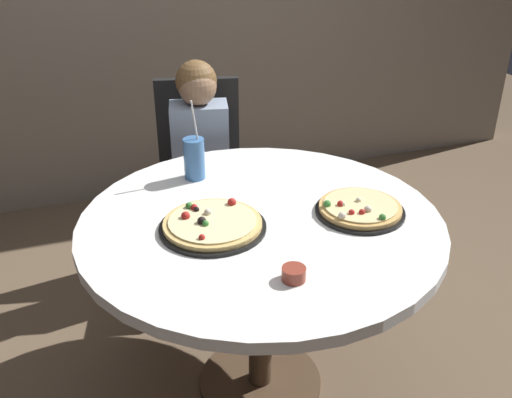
{
  "coord_description": "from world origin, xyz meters",
  "views": [
    {
      "loc": [
        -0.58,
        -1.62,
        1.73
      ],
      "look_at": [
        0.0,
        0.05,
        0.8
      ],
      "focal_mm": 41.04,
      "sensor_mm": 36.0,
      "label": 1
    }
  ],
  "objects_px": {
    "chair_wooden": "(200,167)",
    "sauce_bowl": "(294,274)",
    "pizza_cheese": "(360,209)",
    "dining_table": "(261,242)",
    "diner_child": "(203,192)",
    "pizza_veggie": "(212,224)",
    "soda_cup": "(194,158)"
  },
  "relations": [
    {
      "from": "pizza_cheese",
      "to": "chair_wooden",
      "type": "bearing_deg",
      "value": 107.1
    },
    {
      "from": "dining_table",
      "to": "soda_cup",
      "type": "xyz_separation_m",
      "value": [
        -0.13,
        0.38,
        0.18
      ]
    },
    {
      "from": "pizza_veggie",
      "to": "chair_wooden",
      "type": "bearing_deg",
      "value": 78.56
    },
    {
      "from": "pizza_cheese",
      "to": "pizza_veggie",
      "type": "bearing_deg",
      "value": 172.66
    },
    {
      "from": "dining_table",
      "to": "chair_wooden",
      "type": "height_order",
      "value": "chair_wooden"
    },
    {
      "from": "diner_child",
      "to": "sauce_bowl",
      "type": "relative_size",
      "value": 15.46
    },
    {
      "from": "dining_table",
      "to": "pizza_cheese",
      "type": "xyz_separation_m",
      "value": [
        0.33,
        -0.08,
        0.11
      ]
    },
    {
      "from": "chair_wooden",
      "to": "sauce_bowl",
      "type": "distance_m",
      "value": 1.32
    },
    {
      "from": "chair_wooden",
      "to": "pizza_veggie",
      "type": "height_order",
      "value": "chair_wooden"
    },
    {
      "from": "pizza_cheese",
      "to": "sauce_bowl",
      "type": "bearing_deg",
      "value": -141.81
    },
    {
      "from": "dining_table",
      "to": "sauce_bowl",
      "type": "height_order",
      "value": "sauce_bowl"
    },
    {
      "from": "dining_table",
      "to": "soda_cup",
      "type": "distance_m",
      "value": 0.44
    },
    {
      "from": "pizza_cheese",
      "to": "soda_cup",
      "type": "bearing_deg",
      "value": 135.27
    },
    {
      "from": "pizza_veggie",
      "to": "sauce_bowl",
      "type": "bearing_deg",
      "value": -67.85
    },
    {
      "from": "diner_child",
      "to": "pizza_veggie",
      "type": "relative_size",
      "value": 3.07
    },
    {
      "from": "diner_child",
      "to": "dining_table",
      "type": "bearing_deg",
      "value": -88.76
    },
    {
      "from": "chair_wooden",
      "to": "pizza_veggie",
      "type": "bearing_deg",
      "value": -101.44
    },
    {
      "from": "chair_wooden",
      "to": "sauce_bowl",
      "type": "bearing_deg",
      "value": -92.2
    },
    {
      "from": "diner_child",
      "to": "pizza_cheese",
      "type": "height_order",
      "value": "diner_child"
    },
    {
      "from": "dining_table",
      "to": "pizza_veggie",
      "type": "relative_size",
      "value": 3.51
    },
    {
      "from": "pizza_cheese",
      "to": "soda_cup",
      "type": "xyz_separation_m",
      "value": [
        -0.46,
        0.46,
        0.06
      ]
    },
    {
      "from": "dining_table",
      "to": "sauce_bowl",
      "type": "relative_size",
      "value": 17.65
    },
    {
      "from": "pizza_veggie",
      "to": "sauce_bowl",
      "type": "relative_size",
      "value": 5.03
    },
    {
      "from": "diner_child",
      "to": "soda_cup",
      "type": "height_order",
      "value": "diner_child"
    },
    {
      "from": "diner_child",
      "to": "pizza_veggie",
      "type": "height_order",
      "value": "diner_child"
    },
    {
      "from": "pizza_cheese",
      "to": "dining_table",
      "type": "bearing_deg",
      "value": 167.12
    },
    {
      "from": "pizza_veggie",
      "to": "pizza_cheese",
      "type": "height_order",
      "value": "pizza_veggie"
    },
    {
      "from": "diner_child",
      "to": "pizza_cheese",
      "type": "bearing_deg",
      "value": -67.38
    },
    {
      "from": "sauce_bowl",
      "to": "diner_child",
      "type": "bearing_deg",
      "value": 89.31
    },
    {
      "from": "pizza_cheese",
      "to": "sauce_bowl",
      "type": "xyz_separation_m",
      "value": [
        -0.36,
        -0.29,
        0.0
      ]
    },
    {
      "from": "pizza_veggie",
      "to": "sauce_bowl",
      "type": "xyz_separation_m",
      "value": [
        0.14,
        -0.35,
        0.0
      ]
    },
    {
      "from": "pizza_veggie",
      "to": "diner_child",
      "type": "bearing_deg",
      "value": 78.58
    }
  ]
}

